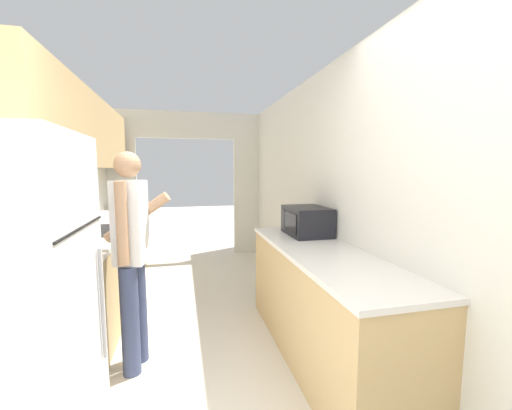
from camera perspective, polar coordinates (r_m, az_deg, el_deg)
wall_left at (r=3.38m, az=-33.06°, el=5.99°), size 0.38×6.90×2.50m
wall_right at (r=3.06m, az=13.89°, el=1.21°), size 0.06×6.90×2.50m
wall_far_with_doorway at (r=5.59m, az=-12.47°, el=5.50°), size 2.95×0.06×2.50m
counter_left at (r=4.11m, az=-25.60°, el=-9.33°), size 0.62×3.33×0.89m
counter_right at (r=2.69m, az=11.79°, el=-17.18°), size 0.62×2.07×0.89m
refrigerator at (r=2.03m, az=-38.12°, el=-14.10°), size 0.71×0.76×1.71m
range_oven at (r=3.77m, az=-26.64°, el=-10.72°), size 0.66×0.79×1.03m
person at (r=2.54m, az=-21.69°, el=-8.44°), size 0.53×0.43×1.65m
microwave at (r=3.07m, az=9.16°, el=-2.87°), size 0.37×0.51×0.27m
knife at (r=4.16m, az=-24.27°, el=-2.72°), size 0.09×0.32×0.02m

